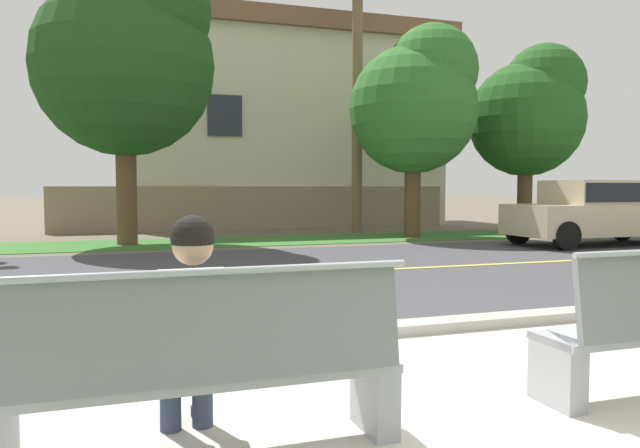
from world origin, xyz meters
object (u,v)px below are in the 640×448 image
object	(u,v)px
shade_tree_left	(418,100)
palm_tree_tall	(358,12)
bench_left	(205,372)
shade_tree_far_left	(130,53)
seated_person_white	(191,324)
shade_tree_centre	(531,111)
car_beige_near	(598,209)

from	to	relation	value
shade_tree_left	palm_tree_tall	world-z (taller)	palm_tree_tall
bench_left	shade_tree_far_left	world-z (taller)	shade_tree_far_left
bench_left	shade_tree_far_left	xyz separation A→B (m)	(0.06, 12.21, 4.06)
seated_person_white	shade_tree_left	distance (m)	14.46
palm_tree_tall	seated_person_white	bearing A→B (deg)	-115.35
seated_person_white	shade_tree_centre	world-z (taller)	shade_tree_centre
shade_tree_far_left	shade_tree_centre	bearing A→B (deg)	1.30
seated_person_white	car_beige_near	distance (m)	13.58
shade_tree_centre	shade_tree_far_left	bearing A→B (deg)	-178.70
seated_person_white	shade_tree_centre	distance (m)	17.13
bench_left	shade_tree_left	xyz separation A→B (m)	(7.54, 12.09, 3.28)
shade_tree_left	palm_tree_tall	bearing A→B (deg)	109.44
shade_tree_far_left	shade_tree_left	world-z (taller)	shade_tree_far_left
car_beige_near	shade_tree_left	xyz separation A→B (m)	(-3.00, 3.42, 2.89)
seated_person_white	palm_tree_tall	xyz separation A→B (m)	(6.76, 14.26, 5.98)
shade_tree_far_left	shade_tree_left	distance (m)	7.52
shade_tree_far_left	palm_tree_tall	world-z (taller)	palm_tree_tall
shade_tree_far_left	bench_left	bearing A→B (deg)	-90.28
bench_left	shade_tree_centre	bearing A→B (deg)	47.31
palm_tree_tall	shade_tree_left	bearing A→B (deg)	-70.56
shade_tree_far_left	palm_tree_tall	xyz separation A→B (m)	(6.65, 2.22, 2.13)
shade_tree_far_left	shade_tree_left	size ratio (longest dim) A/B	1.21
car_beige_near	palm_tree_tall	xyz separation A→B (m)	(-3.83, 5.76, 5.80)
shade_tree_centre	palm_tree_tall	bearing A→B (deg)	157.73
shade_tree_left	palm_tree_tall	size ratio (longest dim) A/B	0.70
shade_tree_centre	palm_tree_tall	distance (m)	5.99
shade_tree_far_left	shade_tree_centre	world-z (taller)	shade_tree_far_left
car_beige_near	shade_tree_left	bearing A→B (deg)	131.31
bench_left	palm_tree_tall	world-z (taller)	palm_tree_tall
bench_left	car_beige_near	size ratio (longest dim) A/B	0.48
car_beige_near	seated_person_white	bearing A→B (deg)	-141.24
seated_person_white	shade_tree_left	bearing A→B (deg)	57.52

